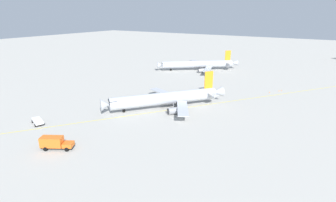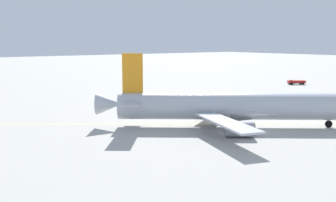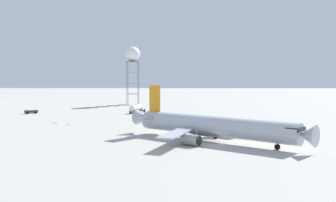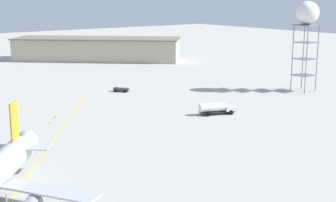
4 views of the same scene
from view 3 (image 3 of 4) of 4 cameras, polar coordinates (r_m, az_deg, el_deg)
The scene contains 9 objects.
ground_plane at distance 84.07m, azimuth 7.32°, elevation -5.96°, with size 600.00×600.00×0.00m, color #ADAAA3.
airliner_main at distance 86.89m, azimuth 6.07°, elevation -3.57°, with size 30.28×36.22×11.51m.
baggage_truck_truck at distance 153.12m, azimuth -18.37°, elevation -1.39°, with size 4.15×4.47×1.22m.
fuel_tanker_truck_extra at distance 148.53m, azimuth -4.31°, elevation -1.03°, with size 8.98×5.45×2.87m.
radar_tower at distance 188.38m, azimuth -4.90°, elevation 6.23°, with size 6.64×6.64×26.12m.
taxiway_centreline at distance 87.47m, azimuth 9.72°, elevation -5.59°, with size 113.61×154.90×0.01m.
safety_cone_near at distance 117.02m, azimuth -13.66°, elevation -3.11°, with size 0.36×0.36×0.55m.
safety_cone_mid at distance 120.83m, azimuth -15.17°, elevation -2.91°, with size 0.36×0.36×0.55m.
safety_cone_far at distance 121.89m, azimuth -15.56°, elevation -2.86°, with size 0.36×0.36×0.55m.
Camera 3 is at (82.30, -9.36, 14.41)m, focal length 44.18 mm.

